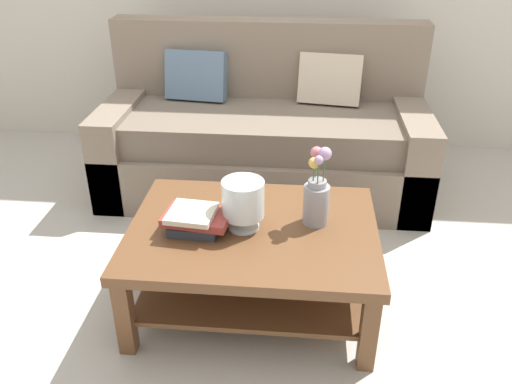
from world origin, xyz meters
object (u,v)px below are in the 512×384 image
(glass_hurricane_vase, at_px, (242,200))
(flower_pitcher, at_px, (317,195))
(couch, at_px, (264,136))
(book_stack_main, at_px, (195,219))
(coffee_table, at_px, (254,248))

(glass_hurricane_vase, distance_m, flower_pitcher, 0.34)
(couch, height_order, flower_pitcher, couch)
(couch, height_order, book_stack_main, couch)
(coffee_table, xyz_separation_m, book_stack_main, (-0.26, -0.04, 0.17))
(coffee_table, height_order, book_stack_main, book_stack_main)
(couch, xyz_separation_m, book_stack_main, (-0.21, -1.28, 0.12))
(couch, bearing_deg, book_stack_main, -99.43)
(flower_pitcher, bearing_deg, glass_hurricane_vase, -167.55)
(couch, distance_m, flower_pitcher, 1.23)
(couch, relative_size, coffee_table, 1.84)
(glass_hurricane_vase, bearing_deg, book_stack_main, -169.60)
(couch, relative_size, glass_hurricane_vase, 8.88)
(couch, bearing_deg, glass_hurricane_vase, -90.19)
(couch, xyz_separation_m, glass_hurricane_vase, (-0.00, -1.24, 0.21))
(book_stack_main, bearing_deg, glass_hurricane_vase, 10.40)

